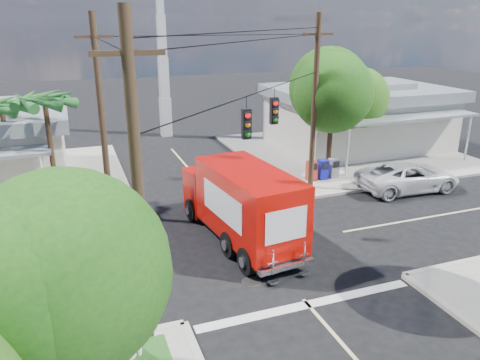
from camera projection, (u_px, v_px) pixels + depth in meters
ground at (257, 247)px, 18.82m from camera, size 120.00×120.00×0.00m
sidewalk_ne at (344, 152)px, 32.01m from camera, size 14.12×14.12×0.14m
road_markings at (272, 264)px, 17.51m from camera, size 32.00×32.00×0.01m
building_ne at (358, 115)px, 32.77m from camera, size 11.80×10.20×4.50m
radio_tower at (163, 62)px, 34.88m from camera, size 0.80×0.80×17.00m
tree_sw_front at (60, 274)px, 8.43m from camera, size 3.88×3.78×6.03m
tree_ne_front at (333, 94)px, 25.62m from camera, size 4.21×4.14×6.66m
tree_ne_back at (351, 97)px, 28.61m from camera, size 3.77×3.66×5.82m
palm_nw_front at (45, 103)px, 21.37m from camera, size 3.01×3.08×5.59m
palm_nw_back at (1, 108)px, 22.17m from camera, size 3.01×3.08×5.19m
utility_poles at (205, 128)px, 18.20m from camera, size 12.00×10.68×9.00m
vending_boxes at (323, 169)px, 26.22m from camera, size 1.90×0.50×1.10m
delivery_truck at (241, 203)px, 18.88m from camera, size 3.15×7.65×3.22m
parked_car at (408, 176)px, 24.82m from camera, size 5.61×2.80×1.53m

